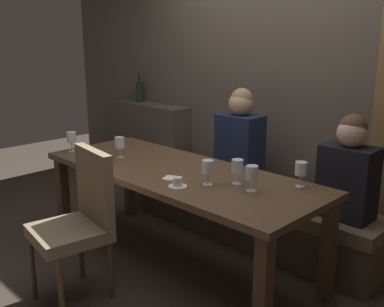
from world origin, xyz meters
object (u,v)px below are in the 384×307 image
(diner_bearded, at_px, (349,170))
(wine_glass_end_left, at_px, (237,167))
(wine_glass_far_right, at_px, (252,174))
(espresso_cup, at_px, (178,183))
(wine_bottle_dark_red, at_px, (139,91))
(diner_redhead, at_px, (240,140))
(wine_glass_center_back, at_px, (208,167))
(wine_glass_near_left, at_px, (71,138))
(dining_table, at_px, (177,181))
(banquette_bench, at_px, (237,210))
(chair_near_side, at_px, (80,216))
(wine_glass_center_front, at_px, (301,169))
(wine_glass_far_left, at_px, (120,143))

(diner_bearded, height_order, wine_glass_end_left, diner_bearded)
(wine_glass_far_right, xyz_separation_m, espresso_cup, (-0.38, -0.27, -0.09))
(wine_bottle_dark_red, bearing_deg, wine_glass_far_right, -23.61)
(diner_redhead, distance_m, wine_glass_center_back, 0.91)
(diner_redhead, bearing_deg, wine_glass_near_left, -135.74)
(dining_table, bearing_deg, wine_glass_end_left, 6.79)
(wine_glass_end_left, bearing_deg, banquette_bench, 128.31)
(wine_glass_near_left, relative_size, espresso_cup, 1.37)
(wine_glass_near_left, bearing_deg, wine_glass_center_back, 6.47)
(wine_glass_far_right, bearing_deg, wine_glass_end_left, 162.87)
(banquette_bench, height_order, diner_redhead, diner_redhead)
(diner_redhead, relative_size, wine_bottle_dark_red, 2.51)
(wine_glass_end_left, bearing_deg, espresso_cup, -125.45)
(dining_table, xyz_separation_m, wine_glass_near_left, (-1.01, -0.25, 0.20))
(chair_near_side, distance_m, espresso_cup, 0.66)
(wine_glass_end_left, xyz_separation_m, wine_glass_far_right, (0.15, -0.05, -0.00))
(banquette_bench, distance_m, diner_redhead, 0.61)
(wine_glass_near_left, bearing_deg, dining_table, 13.62)
(chair_near_side, height_order, wine_glass_near_left, chair_near_side)
(wine_bottle_dark_red, relative_size, wine_glass_near_left, 1.99)
(chair_near_side, height_order, wine_glass_center_back, chair_near_side)
(wine_bottle_dark_red, height_order, wine_glass_center_back, wine_bottle_dark_red)
(wine_glass_far_right, relative_size, wine_glass_center_front, 1.00)
(dining_table, distance_m, espresso_cup, 0.40)
(diner_redhead, bearing_deg, espresso_cup, -73.53)
(dining_table, height_order, wine_glass_center_back, wine_glass_center_back)
(wine_bottle_dark_red, relative_size, wine_glass_far_left, 1.99)
(diner_redhead, height_order, wine_glass_end_left, diner_redhead)
(wine_glass_end_left, distance_m, wine_glass_center_back, 0.19)
(banquette_bench, xyz_separation_m, wine_glass_center_back, (0.38, -0.79, 0.63))
(wine_glass_center_front, bearing_deg, wine_glass_far_left, -164.82)
(diner_redhead, distance_m, espresso_cup, 1.03)
(wine_bottle_dark_red, relative_size, wine_glass_far_right, 1.99)
(wine_glass_center_back, bearing_deg, wine_glass_center_front, 40.68)
(wine_glass_near_left, bearing_deg, espresso_cup, -0.50)
(banquette_bench, bearing_deg, wine_glass_center_front, -25.99)
(diner_bearded, relative_size, wine_glass_center_back, 4.42)
(wine_bottle_dark_red, bearing_deg, wine_glass_end_left, -24.03)
(diner_redhead, xyz_separation_m, wine_glass_center_front, (0.84, -0.43, 0.02))
(wine_glass_far_right, height_order, wine_glass_center_front, same)
(wine_glass_center_front, bearing_deg, banquette_bench, 154.01)
(diner_redhead, xyz_separation_m, wine_glass_far_right, (0.67, -0.72, 0.02))
(wine_glass_end_left, bearing_deg, wine_glass_far_left, -172.42)
(chair_near_side, relative_size, wine_glass_center_front, 5.98)
(dining_table, relative_size, wine_bottle_dark_red, 6.75)
(banquette_bench, relative_size, chair_near_side, 2.55)
(diner_bearded, bearing_deg, dining_table, -143.64)
(wine_glass_end_left, xyz_separation_m, wine_glass_far_left, (-1.07, -0.14, 0.00))
(banquette_bench, bearing_deg, wine_bottle_dark_red, 168.34)
(espresso_cup, bearing_deg, dining_table, 137.43)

